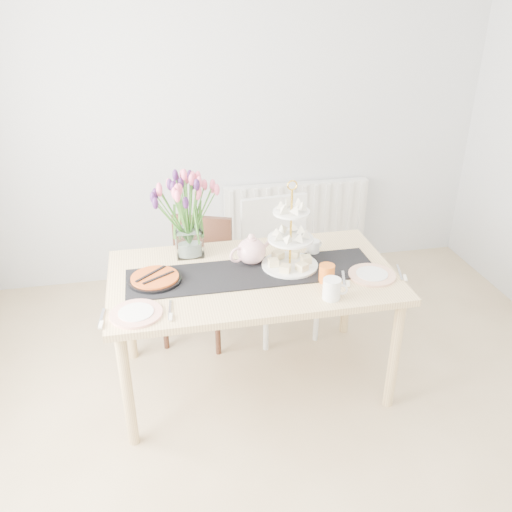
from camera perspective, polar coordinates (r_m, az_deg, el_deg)
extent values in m
plane|color=tan|center=(2.95, 5.93, -21.91)|extent=(4.50, 4.50, 0.00)
plane|color=silver|center=(4.23, -2.35, 14.51)|extent=(4.00, 0.00, 4.00)
cube|color=white|center=(4.54, 4.22, 4.08)|extent=(1.20, 0.08, 0.60)
cube|color=tan|center=(3.05, -0.35, -2.19)|extent=(1.60, 0.90, 0.04)
cylinder|color=tan|center=(2.92, -13.41, -13.62)|extent=(0.06, 0.06, 0.71)
cylinder|color=tan|center=(3.17, 14.36, -10.07)|extent=(0.06, 0.06, 0.71)
cylinder|color=tan|center=(3.53, -13.32, -5.64)|extent=(0.06, 0.06, 0.71)
cylinder|color=tan|center=(3.74, 9.56, -3.27)|extent=(0.06, 0.06, 0.71)
cube|color=#381D14|center=(3.63, -6.25, -2.90)|extent=(0.53, 0.53, 0.04)
cube|color=#381D14|center=(3.69, -5.64, 1.38)|extent=(0.39, 0.19, 0.39)
cylinder|color=#381D14|center=(3.65, -9.59, -6.98)|extent=(0.04, 0.04, 0.40)
cylinder|color=#381D14|center=(3.56, -4.06, -7.63)|extent=(0.04, 0.04, 0.40)
cylinder|color=#381D14|center=(3.94, -7.91, -4.11)|extent=(0.04, 0.04, 0.40)
cylinder|color=#381D14|center=(3.85, -2.78, -4.63)|extent=(0.04, 0.04, 0.40)
cube|color=white|center=(3.64, 2.90, -1.63)|extent=(0.50, 0.50, 0.04)
cube|color=white|center=(3.71, 1.88, 3.10)|extent=(0.46, 0.09, 0.44)
cylinder|color=white|center=(3.58, 1.06, -6.84)|extent=(0.04, 0.04, 0.45)
cylinder|color=white|center=(3.69, 6.41, -5.87)|extent=(0.04, 0.04, 0.45)
cylinder|color=white|center=(3.86, -0.61, -3.99)|extent=(0.04, 0.04, 0.45)
cylinder|color=white|center=(3.97, 4.38, -3.18)|extent=(0.04, 0.04, 0.45)
cube|color=black|center=(3.04, -0.35, -1.79)|extent=(1.40, 0.35, 0.01)
cube|color=silver|center=(3.25, -7.04, 1.49)|extent=(0.16, 0.16, 0.16)
cylinder|color=gold|center=(3.01, 3.69, 2.76)|extent=(0.01, 0.01, 0.47)
cylinder|color=white|center=(3.10, 3.57, -0.93)|extent=(0.32, 0.32, 0.01)
cylinder|color=white|center=(3.03, 3.66, 1.84)|extent=(0.26, 0.26, 0.01)
cylinder|color=white|center=(2.97, 3.75, 4.65)|extent=(0.20, 0.20, 0.01)
cylinder|color=silver|center=(3.27, 6.01, 0.97)|extent=(0.11, 0.11, 0.08)
cylinder|color=black|center=(3.00, -10.58, -2.51)|extent=(0.29, 0.29, 0.02)
cylinder|color=#CD511D|center=(2.99, -10.60, -2.21)|extent=(0.26, 0.26, 0.01)
cylinder|color=white|center=(2.81, 7.97, -3.45)|extent=(0.12, 0.12, 0.11)
cylinder|color=#D45F17|center=(2.96, 7.45, -1.83)|extent=(0.12, 0.12, 0.10)
cylinder|color=white|center=(2.74, -12.51, -5.93)|extent=(0.28, 0.28, 0.01)
cylinder|color=white|center=(3.08, 12.10, -1.96)|extent=(0.32, 0.32, 0.01)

